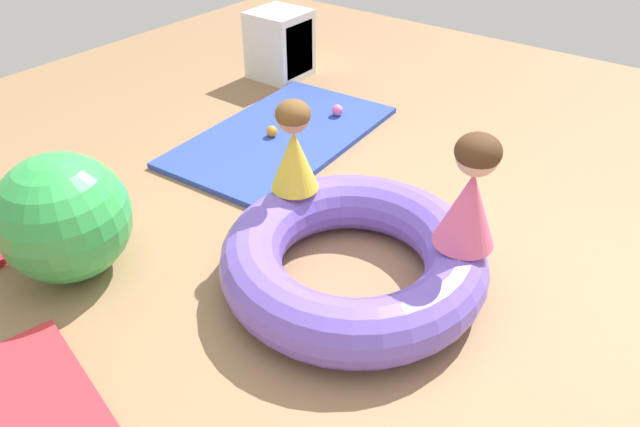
{
  "coord_description": "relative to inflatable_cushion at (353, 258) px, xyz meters",
  "views": [
    {
      "loc": [
        -1.77,
        -1.13,
        1.94
      ],
      "look_at": [
        0.06,
        0.25,
        0.33
      ],
      "focal_mm": 32.61,
      "sensor_mm": 36.0,
      "label": 1
    }
  ],
  "objects": [
    {
      "name": "storage_cube",
      "position": [
        1.86,
        2.01,
        0.13
      ],
      "size": [
        0.44,
        0.44,
        0.56
      ],
      "color": "silver",
      "rests_on": "ground"
    },
    {
      "name": "child_in_yellow",
      "position": [
        0.15,
        0.48,
        0.39
      ],
      "size": [
        0.35,
        0.35,
        0.49
      ],
      "rotation": [
        0.0,
        0.0,
        5.67
      ],
      "color": "yellow",
      "rests_on": "inflatable_cushion"
    },
    {
      "name": "exercise_ball_large",
      "position": [
        -0.76,
        1.17,
        0.17
      ],
      "size": [
        0.64,
        0.64,
        0.64
      ],
      "primitive_type": "sphere",
      "color": "green",
      "rests_on": "ground"
    },
    {
      "name": "inflatable_cushion",
      "position": [
        0.0,
        0.0,
        0.0
      ],
      "size": [
        1.29,
        1.29,
        0.3
      ],
      "primitive_type": "torus",
      "color": "#7056D1",
      "rests_on": "ground"
    },
    {
      "name": "play_ball_orange",
      "position": [
        0.88,
        1.29,
        -0.07
      ],
      "size": [
        0.08,
        0.08,
        0.08
      ],
      "primitive_type": "sphere",
      "color": "orange",
      "rests_on": "gym_mat_far_left"
    },
    {
      "name": "play_ball_pink",
      "position": [
        1.43,
        1.12,
        -0.07
      ],
      "size": [
        0.08,
        0.08,
        0.08
      ],
      "primitive_type": "sphere",
      "color": "pink",
      "rests_on": "gym_mat_far_left"
    },
    {
      "name": "child_in_pink",
      "position": [
        0.25,
        -0.43,
        0.42
      ],
      "size": [
        0.39,
        0.39,
        0.55
      ],
      "rotation": [
        0.0,
        0.0,
        3.72
      ],
      "color": "#E5608E",
      "rests_on": "inflatable_cushion"
    },
    {
      "name": "gym_mat_far_left",
      "position": [
        0.96,
        1.26,
        -0.13
      ],
      "size": [
        1.71,
        1.06,
        0.04
      ],
      "primitive_type": "cube",
      "rotation": [
        0.0,
        0.0,
        0.06
      ],
      "color": "#2D47B7",
      "rests_on": "ground"
    },
    {
      "name": "ground_plane",
      "position": [
        -0.06,
        -0.05,
        -0.15
      ],
      "size": [
        8.0,
        8.0,
        0.0
      ],
      "primitive_type": "plane",
      "color": "#93704C"
    },
    {
      "name": "play_ball_teal_second",
      "position": [
        1.19,
        1.43,
        -0.08
      ],
      "size": [
        0.07,
        0.07,
        0.07
      ],
      "primitive_type": "sphere",
      "color": "teal",
      "rests_on": "gym_mat_far_left"
    }
  ]
}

